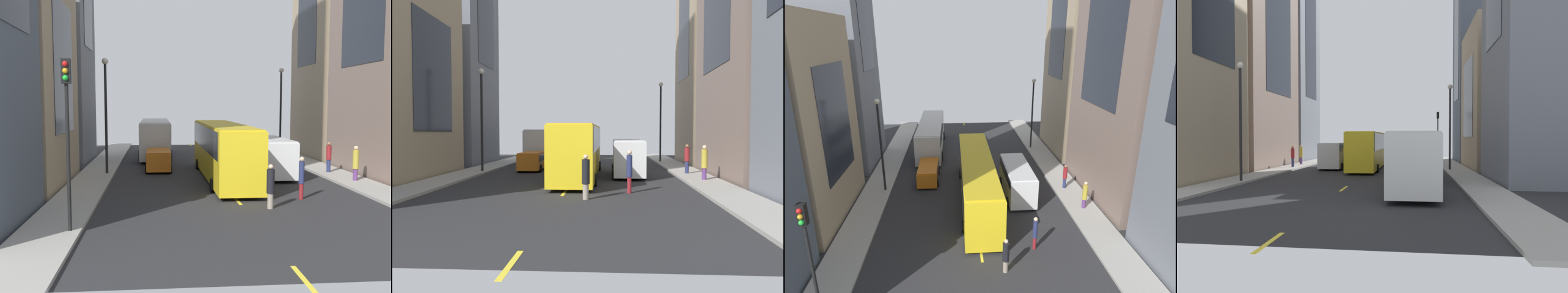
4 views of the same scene
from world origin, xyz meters
The scene contains 18 objects.
ground_plane centered at (0.00, 0.00, 0.00)m, with size 42.73×42.73×0.00m, color #28282B.
sidewalk_west centered at (-8.16, 0.00, 0.07)m, with size 2.42×44.00×0.15m, color #9E9B93.
sidewalk_east centered at (8.16, 0.00, 0.07)m, with size 2.42×44.00×0.15m, color #9E9B93.
lane_stripe_1 centered at (0.00, -10.50, 0.01)m, with size 0.16×2.00×0.01m, color yellow.
lane_stripe_2 centered at (0.00, 0.00, 0.01)m, with size 0.16×2.00×0.01m, color yellow.
lane_stripe_3 centered at (0.00, 10.50, 0.01)m, with size 0.16×2.00×0.01m, color yellow.
lane_stripe_4 centered at (0.00, 21.00, 0.01)m, with size 0.16×2.00×0.01m, color yellow.
city_bus_white centered at (-4.14, 9.36, 2.01)m, with size 2.80×12.31×3.35m.
streetcar_yellow centered at (0.24, -3.67, 2.13)m, with size 2.70×14.38×3.59m.
delivery_van_white centered at (3.61, -2.91, 1.52)m, with size 2.25×6.16×2.58m.
car_orange_0 centered at (-3.91, 0.46, 0.89)m, with size 1.89×4.20×1.50m.
pedestrian_waiting_curb centered at (1.22, -12.38, 1.10)m, with size 0.37×0.37×2.10m.
pedestrian_walking_far centered at (3.33, -10.42, 1.21)m, with size 0.29×0.29×2.20m.
pedestrian_crossing_near centered at (8.24, -5.88, 1.29)m, with size 0.38×0.38×2.16m.
pedestrian_crossing_mid centered at (7.88, -2.33, 1.27)m, with size 0.36×0.36×2.10m.
traffic_light_near_corner centered at (-7.35, -15.94, 4.56)m, with size 0.32×0.44×6.40m.
streetlamp_near centered at (-7.45, -1.48, 4.88)m, with size 0.44×0.44×7.82m.
streetlamp_far centered at (7.45, 8.70, 4.98)m, with size 0.44×0.44×8.01m.
Camera 3 is at (-1.43, -27.61, 12.60)m, focal length 30.35 mm.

